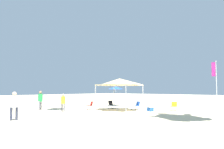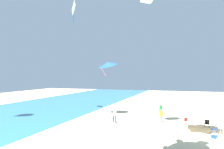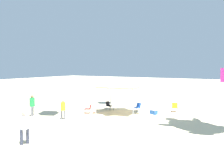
% 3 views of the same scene
% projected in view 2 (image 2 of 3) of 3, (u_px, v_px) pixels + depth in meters
% --- Properties ---
extents(ground, '(120.00, 120.00, 0.10)m').
position_uv_depth(ground, '(219.00, 137.00, 21.19)').
color(ground, beige).
extents(canopy_tent, '(3.78, 3.46, 3.01)m').
position_uv_depth(canopy_tent, '(201.00, 105.00, 23.61)').
color(canopy_tent, '#B7B7BC').
rests_on(canopy_tent, ground).
extents(folding_chair_facing_ocean, '(0.66, 0.74, 0.82)m').
position_uv_depth(folding_chair_facing_ocean, '(215.00, 129.00, 22.18)').
color(folding_chair_facing_ocean, black).
rests_on(folding_chair_facing_ocean, ground).
extents(folding_chair_right_of_tent, '(0.78, 0.72, 0.82)m').
position_uv_depth(folding_chair_right_of_tent, '(186.00, 120.00, 26.40)').
color(folding_chair_right_of_tent, black).
rests_on(folding_chair_right_of_tent, ground).
extents(folding_chair_near_cooler, '(0.72, 0.64, 0.82)m').
position_uv_depth(folding_chair_near_cooler, '(207.00, 123.00, 24.95)').
color(folding_chair_near_cooler, black).
rests_on(folding_chair_near_cooler, ground).
extents(cooler_box, '(0.73, 0.63, 0.40)m').
position_uv_depth(cooler_box, '(214.00, 136.00, 20.68)').
color(cooler_box, blue).
rests_on(cooler_box, ground).
extents(person_near_umbrella, '(0.42, 0.38, 1.59)m').
position_uv_depth(person_near_umbrella, '(162.00, 115.00, 27.71)').
color(person_near_umbrella, slate).
rests_on(person_near_umbrella, ground).
extents(person_by_tent, '(0.44, 0.47, 1.83)m').
position_uv_depth(person_by_tent, '(115.00, 114.00, 27.38)').
color(person_by_tent, '#33384C').
rests_on(person_by_tent, ground).
extents(person_beachcomber, '(0.43, 0.43, 1.81)m').
position_uv_depth(person_beachcomber, '(161.00, 110.00, 30.76)').
color(person_beachcomber, slate).
rests_on(person_beachcomber, ground).
extents(kite_delta_blue, '(3.98, 3.97, 2.52)m').
position_uv_depth(kite_delta_blue, '(108.00, 64.00, 33.65)').
color(kite_delta_blue, blue).
extents(kite_diamond_white, '(2.01, 1.77, 3.75)m').
position_uv_depth(kite_diamond_white, '(73.00, 9.00, 37.55)').
color(kite_diamond_white, white).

